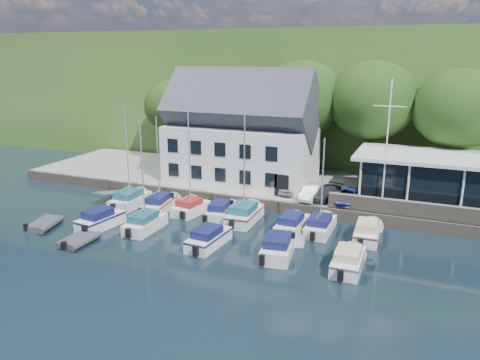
{
  "coord_description": "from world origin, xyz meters",
  "views": [
    {
      "loc": [
        10.42,
        -25.73,
        13.42
      ],
      "look_at": [
        -4.05,
        9.0,
        3.13
      ],
      "focal_mm": 35.0,
      "sensor_mm": 36.0,
      "label": 1
    }
  ],
  "objects": [
    {
      "name": "boat_r1_3",
      "position": [
        -5.39,
        7.91,
        0.71
      ],
      "size": [
        2.66,
        5.93,
        1.41
      ],
      "primitive_type": null,
      "rotation": [
        0.0,
        0.0,
        0.16
      ],
      "color": "silver",
      "rests_on": "ground"
    },
    {
      "name": "boat_r1_0",
      "position": [
        -14.16,
        7.52,
        4.59
      ],
      "size": [
        2.31,
        6.3,
        9.18
      ],
      "primitive_type": null,
      "rotation": [
        0.0,
        0.0,
        0.03
      ],
      "color": "silver",
      "rests_on": "ground"
    },
    {
      "name": "quay",
      "position": [
        0.0,
        17.5,
        0.5
      ],
      "size": [
        60.0,
        13.0,
        1.0
      ],
      "primitive_type": "cube",
      "color": "gray",
      "rests_on": "ground"
    },
    {
      "name": "car_blue",
      "position": [
        4.33,
        13.08,
        1.65
      ],
      "size": [
        2.31,
        4.03,
        1.3
      ],
      "primitive_type": "imported",
      "rotation": [
        0.0,
        0.0,
        -0.23
      ],
      "color": "#303992",
      "rests_on": "quay"
    },
    {
      "name": "boat_r1_6",
      "position": [
        3.14,
        7.88,
        4.11
      ],
      "size": [
        1.99,
        6.11,
        8.23
      ],
      "primitive_type": null,
      "rotation": [
        0.0,
        0.0,
        0.01
      ],
      "color": "silver",
      "rests_on": "ground"
    },
    {
      "name": "tree_1",
      "position": [
        -12.88,
        21.81,
        6.42
      ],
      "size": [
        7.92,
        7.92,
        10.83
      ],
      "primitive_type": null,
      "color": "black",
      "rests_on": "quay"
    },
    {
      "name": "boat_r1_5",
      "position": [
        1.11,
        7.07,
        0.75
      ],
      "size": [
        2.05,
        6.01,
        1.5
      ],
      "primitive_type": null,
      "rotation": [
        0.0,
        0.0,
        -0.03
      ],
      "color": "silver",
      "rests_on": "ground"
    },
    {
      "name": "boat_r2_1",
      "position": [
        -9.55,
        2.99,
        4.47
      ],
      "size": [
        1.94,
        5.75,
        8.93
      ],
      "primitive_type": null,
      "rotation": [
        0.0,
        0.0,
        0.0
      ],
      "color": "silver",
      "rests_on": "ground"
    },
    {
      "name": "boat_r2_4",
      "position": [
        6.25,
        2.3,
        0.73
      ],
      "size": [
        2.07,
        5.87,
        1.45
      ],
      "primitive_type": null,
      "rotation": [
        0.0,
        0.0,
        0.02
      ],
      "color": "silver",
      "rests_on": "ground"
    },
    {
      "name": "tree_0",
      "position": [
        -17.92,
        22.1,
        5.73
      ],
      "size": [
        6.92,
        6.92,
        9.45
      ],
      "primitive_type": null,
      "color": "black",
      "rests_on": "quay"
    },
    {
      "name": "tree_4",
      "position": [
        12.32,
        21.25,
        6.58
      ],
      "size": [
        8.16,
        8.16,
        11.15
      ],
      "primitive_type": null,
      "color": "black",
      "rests_on": "quay"
    },
    {
      "name": "boat_r1_4",
      "position": [
        -3.17,
        7.79,
        4.73
      ],
      "size": [
        2.41,
        6.43,
        9.46
      ],
      "primitive_type": null,
      "rotation": [
        0.0,
        0.0,
        0.03
      ],
      "color": "silver",
      "rests_on": "ground"
    },
    {
      "name": "car_white",
      "position": [
        1.12,
        12.8,
        1.61
      ],
      "size": [
        1.6,
        3.8,
        1.22
      ],
      "primitive_type": "imported",
      "rotation": [
        0.0,
        0.0,
        -0.08
      ],
      "color": "silver",
      "rests_on": "quay"
    },
    {
      "name": "seawall",
      "position": [
        12.0,
        11.4,
        1.6
      ],
      "size": [
        18.0,
        0.5,
        1.2
      ],
      "primitive_type": "cube",
      "color": "#665D51",
      "rests_on": "quay"
    },
    {
      "name": "ground",
      "position": [
        0.0,
        0.0,
        0.0
      ],
      "size": [
        180.0,
        180.0,
        0.0
      ],
      "primitive_type": "plane",
      "color": "black",
      "rests_on": "ground"
    },
    {
      "name": "harbor_building",
      "position": [
        -7.0,
        16.5,
        5.35
      ],
      "size": [
        14.4,
        8.2,
        8.7
      ],
      "primitive_type": null,
      "color": "silver",
      "rests_on": "quay"
    },
    {
      "name": "flagpole",
      "position": [
        7.11,
        12.65,
        6.23
      ],
      "size": [
        2.51,
        0.2,
        10.46
      ],
      "primitive_type": null,
      "color": "silver",
      "rests_on": "quay"
    },
    {
      "name": "car_silver",
      "position": [
        -1.14,
        13.87,
        1.62
      ],
      "size": [
        1.59,
        3.67,
        1.24
      ],
      "primitive_type": "imported",
      "rotation": [
        0.0,
        0.0,
        0.04
      ],
      "color": "#BCBCC1",
      "rests_on": "quay"
    },
    {
      "name": "dinghy_0",
      "position": [
        -17.29,
        0.43,
        0.38
      ],
      "size": [
        2.69,
        3.64,
        0.76
      ],
      "primitive_type": null,
      "rotation": [
        0.0,
        0.0,
        0.24
      ],
      "color": "#353539",
      "rests_on": "ground"
    },
    {
      "name": "car_dgrey",
      "position": [
        2.3,
        13.22,
        1.57
      ],
      "size": [
        2.66,
        4.23,
        1.14
      ],
      "primitive_type": "imported",
      "rotation": [
        0.0,
        0.0,
        -0.29
      ],
      "color": "#303035",
      "rests_on": "quay"
    },
    {
      "name": "field_patch",
      "position": [
        8.0,
        70.0,
        16.15
      ],
      "size": [
        50.0,
        30.0,
        0.3
      ],
      "primitive_type": "cube",
      "color": "#4E5D2E",
      "rests_on": "hillside"
    },
    {
      "name": "tree_3",
      "position": [
        4.7,
        21.82,
        6.89
      ],
      "size": [
        8.62,
        8.62,
        11.78
      ],
      "primitive_type": null,
      "color": "black",
      "rests_on": "quay"
    },
    {
      "name": "gangway",
      "position": [
        -16.5,
        9.0,
        0.0
      ],
      "size": [
        1.2,
        6.0,
        1.4
      ],
      "primitive_type": null,
      "color": "silver",
      "rests_on": "ground"
    },
    {
      "name": "boat_r2_3",
      "position": [
        1.48,
        2.54,
        0.75
      ],
      "size": [
        2.95,
        6.36,
        1.5
      ],
      "primitive_type": null,
      "rotation": [
        0.0,
        0.0,
        0.15
      ],
      "color": "silver",
      "rests_on": "ground"
    },
    {
      "name": "boat_r1_1",
      "position": [
        -11.1,
        7.6,
        4.43
      ],
      "size": [
        2.69,
        6.57,
        8.86
      ],
      "primitive_type": null,
      "rotation": [
        0.0,
        0.0,
        0.14
      ],
      "color": "silver",
      "rests_on": "ground"
    },
    {
      "name": "boat_r2_2",
      "position": [
        -3.62,
        2.15,
        0.73
      ],
      "size": [
        2.24,
        6.07,
        1.46
      ],
      "primitive_type": null,
      "rotation": [
        0.0,
        0.0,
        -0.06
      ],
      "color": "silver",
      "rests_on": "ground"
    },
    {
      "name": "club_pavilion",
      "position": [
        11.0,
        16.0,
        3.05
      ],
      "size": [
        13.2,
        7.2,
        4.1
      ],
      "primitive_type": null,
      "color": "black",
      "rests_on": "quay"
    },
    {
      "name": "tree_2",
      "position": [
        -2.38,
        21.66,
        6.88
      ],
      "size": [
        8.61,
        8.61,
        11.77
      ],
      "primitive_type": null,
      "color": "black",
      "rests_on": "quay"
    },
    {
      "name": "quay_face",
      "position": [
        0.0,
        11.0,
        0.5
      ],
      "size": [
        60.0,
        0.3,
        1.0
      ],
      "primitive_type": "cube",
      "color": "#665D51",
      "rests_on": "ground"
    },
    {
      "name": "hillside",
      "position": [
        0.0,
        62.0,
        8.0
      ],
      "size": [
        160.0,
        75.0,
        16.0
      ],
      "primitive_type": "cube",
      "color": "#355921",
      "rests_on": "ground"
    },
    {
      "name": "boat_r1_7",
      "position": [
        6.66,
        7.84,
        0.72
      ],
      "size": [
        2.23,
        6.08,
        1.43
      ],
      "primitive_type": null,
      "rotation": [
        0.0,
        0.0,
        0.06
      ],
      "color": "silver",
      "rests_on": "ground"
    },
    {
      "name": "boat_r2_0",
      "position": [
        -13.18,
        2.17,
        0.78
      ],
      "size": [
        2.62,
        5.98,
        1.56
      ],
      "primitive_type": null,
      "rotation": [
        0.0,
        0.0,
        -0.13
      ],
      "color": "silver",
      "rests_on": "ground"
    },
    {
      "name": "boat_r1_2",
      "position": [
        -8.14,
        7.79,
        4.21
      ],
      "size": [
        2.73,
        5.34,
        8.43
      ],
      "primitive_type": null,
      "rotation": [
        0.0,
        0.0,
        -0.15
      ],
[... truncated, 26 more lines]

